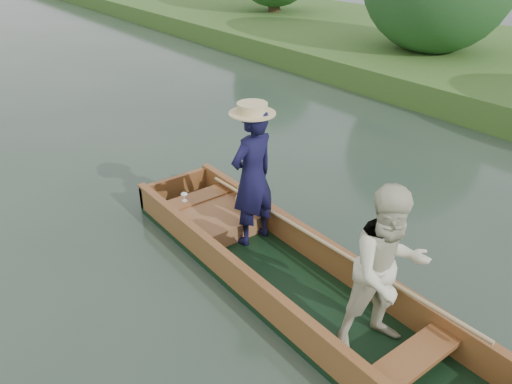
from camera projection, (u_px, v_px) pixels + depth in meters
ground at (289, 289)px, 5.47m from camera, size 120.00×120.00×0.00m
punt at (302, 245)px, 5.18m from camera, size 1.13×5.00×1.81m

